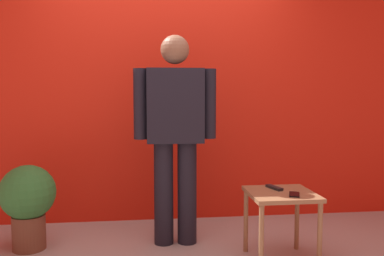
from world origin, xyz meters
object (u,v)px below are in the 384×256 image
(standing_person, at_px, (175,128))
(potted_plant, at_px, (28,200))
(cell_phone, at_px, (294,194))
(tv_remote, at_px, (274,188))
(side_table, at_px, (281,203))

(standing_person, relative_size, potted_plant, 2.52)
(cell_phone, xyz_separation_m, tv_remote, (-0.08, 0.20, 0.01))
(cell_phone, distance_m, tv_remote, 0.22)
(cell_phone, bearing_deg, potted_plant, -174.80)
(standing_person, xyz_separation_m, tv_remote, (0.73, -0.36, -0.43))
(standing_person, xyz_separation_m, potted_plant, (-1.19, 0.00, -0.56))
(side_table, height_order, cell_phone, cell_phone)
(tv_remote, bearing_deg, standing_person, 136.11)
(tv_remote, distance_m, potted_plant, 1.96)
(cell_phone, bearing_deg, tv_remote, 132.73)
(potted_plant, bearing_deg, cell_phone, -15.86)
(standing_person, relative_size, side_table, 3.28)
(standing_person, relative_size, cell_phone, 12.02)
(standing_person, xyz_separation_m, cell_phone, (0.81, -0.57, -0.44))
(cell_phone, bearing_deg, side_table, 142.22)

